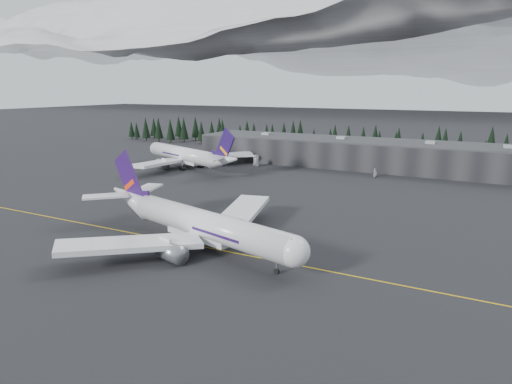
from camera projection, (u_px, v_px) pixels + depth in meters
The scene contains 9 objects.
ground at pixel (216, 246), 107.53m from camera, with size 1400.00×1400.00×0.00m, color black.
taxiline at pixel (211, 248), 105.81m from camera, with size 400.00×0.40×0.02m, color gold.
terminal at pixel (362, 153), 213.53m from camera, with size 160.00×30.00×12.60m.
treeline at pixel (380, 142), 245.05m from camera, with size 360.00×20.00×15.00m, color black.
mountain_ridge at pixel (474, 105), 966.82m from camera, with size 4400.00×900.00×420.00m, color white, non-canonical shape.
jet_main at pixel (192, 221), 107.62m from camera, with size 67.30×61.27×20.18m.
jet_parked at pixel (190, 156), 208.73m from camera, with size 67.76×60.37×20.70m.
gse_vehicle_a at pixel (256, 165), 215.25m from camera, with size 2.57×5.57×1.55m, color silver.
gse_vehicle_b at pixel (375, 176), 189.28m from camera, with size 1.55×3.85×1.31m, color silver.
Camera 1 is at (56.38, -85.43, 36.55)m, focal length 32.00 mm.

